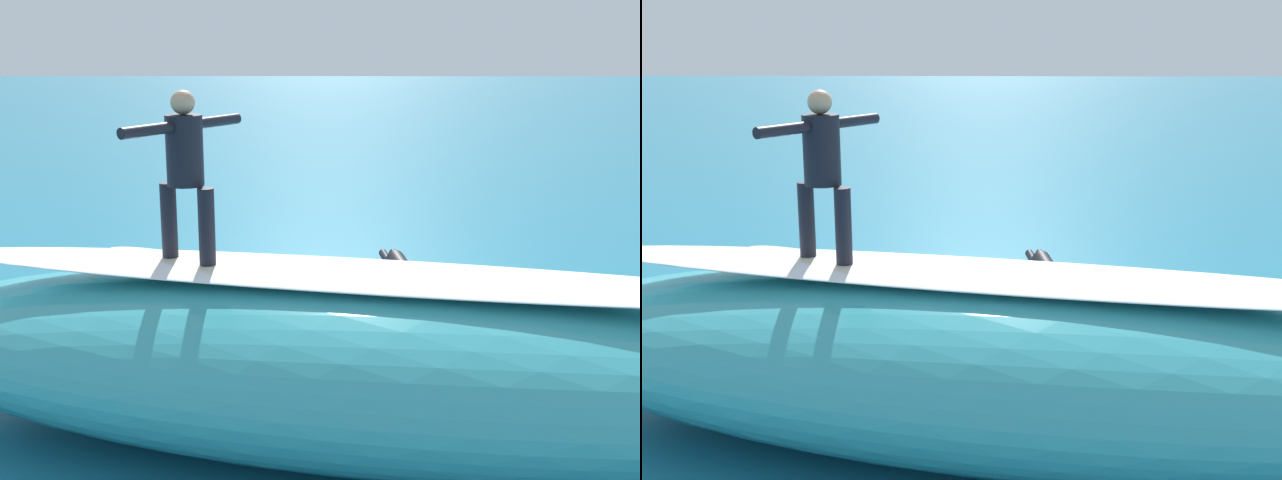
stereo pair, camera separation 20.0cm
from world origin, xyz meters
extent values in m
plane|color=teal|center=(0.00, 0.00, 0.00)|extent=(120.00, 120.00, 0.00)
ellipsoid|color=teal|center=(-0.57, 2.74, 0.78)|extent=(9.96, 4.85, 1.55)
ellipsoid|color=white|center=(-0.57, 2.74, 1.59)|extent=(8.17, 2.60, 0.08)
ellipsoid|color=#EAE5C6|center=(1.02, 2.43, 1.60)|extent=(2.08, 1.63, 0.09)
cylinder|color=black|center=(1.22, 2.30, 1.99)|extent=(0.15, 0.15, 0.70)
cylinder|color=black|center=(0.83, 2.56, 1.99)|extent=(0.15, 0.15, 0.70)
cylinder|color=black|center=(1.02, 2.43, 2.66)|extent=(0.46, 0.46, 0.64)
sphere|color=tan|center=(1.02, 2.43, 3.09)|extent=(0.22, 0.22, 0.22)
cylinder|color=black|center=(1.27, 2.81, 2.88)|extent=(0.40, 0.53, 0.10)
cylinder|color=black|center=(0.77, 2.06, 2.88)|extent=(0.40, 0.53, 0.10)
ellipsoid|color=#EAE5C6|center=(-1.33, -2.31, 0.04)|extent=(0.78, 2.38, 0.09)
cylinder|color=black|center=(-1.33, -2.31, 0.23)|extent=(0.37, 0.85, 0.29)
sphere|color=#936B4C|center=(-1.38, -1.81, 0.29)|extent=(0.21, 0.21, 0.21)
cylinder|color=black|center=(-1.17, -3.05, 0.15)|extent=(0.20, 0.70, 0.13)
cylinder|color=black|center=(-1.34, -3.07, 0.15)|extent=(0.20, 0.70, 0.13)
ellipsoid|color=white|center=(2.98, -0.64, 0.04)|extent=(0.98, 0.99, 0.08)
ellipsoid|color=white|center=(2.81, -0.37, 0.08)|extent=(1.21, 1.22, 0.17)
camera|label=1|loc=(-0.30, 9.82, 3.71)|focal=46.74mm
camera|label=2|loc=(-0.50, 9.82, 3.71)|focal=46.74mm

